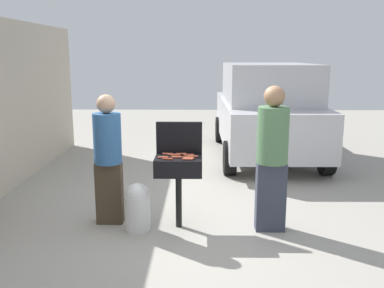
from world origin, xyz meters
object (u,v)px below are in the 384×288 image
(hot_dog_0, at_px, (172,155))
(hot_dog_1, at_px, (168,159))
(hot_dog_4, at_px, (187,157))
(hot_dog_6, at_px, (181,154))
(propane_tank, at_px, (137,206))
(hot_dog_9, at_px, (168,154))
(bbq_grill, at_px, (179,168))
(hot_dog_3, at_px, (175,155))
(hot_dog_10, at_px, (189,155))
(hot_dog_5, at_px, (190,156))
(hot_dog_2, at_px, (163,157))
(parked_minivan, at_px, (266,110))
(person_right, at_px, (272,154))
(hot_dog_12, at_px, (187,159))
(hot_dog_7, at_px, (189,158))
(hot_dog_11, at_px, (193,156))
(hot_dog_8, at_px, (177,157))
(person_left, at_px, (108,155))

(hot_dog_0, height_order, hot_dog_1, same)
(hot_dog_4, bearing_deg, hot_dog_1, -160.94)
(hot_dog_4, bearing_deg, hot_dog_6, 113.24)
(hot_dog_1, bearing_deg, propane_tank, 177.50)
(hot_dog_9, bearing_deg, bbq_grill, -43.66)
(bbq_grill, height_order, hot_dog_4, hot_dog_4)
(hot_dog_3, relative_size, hot_dog_4, 1.00)
(hot_dog_4, bearing_deg, hot_dog_10, 83.43)
(hot_dog_3, xyz_separation_m, hot_dog_10, (0.17, 0.03, 0.00))
(hot_dog_4, bearing_deg, hot_dog_5, 71.33)
(hot_dog_0, xyz_separation_m, hot_dog_2, (-0.10, -0.15, 0.00))
(hot_dog_5, relative_size, hot_dog_10, 1.00)
(hot_dog_4, bearing_deg, parked_minivan, 68.41)
(person_right, bearing_deg, hot_dog_3, 5.44)
(hot_dog_5, relative_size, hot_dog_12, 1.00)
(hot_dog_1, height_order, hot_dog_10, same)
(hot_dog_3, xyz_separation_m, hot_dog_12, (0.16, -0.20, 0.00))
(bbq_grill, bearing_deg, hot_dog_5, 15.03)
(hot_dog_9, xyz_separation_m, hot_dog_12, (0.26, -0.28, 0.00))
(hot_dog_5, xyz_separation_m, hot_dog_7, (-0.00, -0.14, 0.00))
(hot_dog_11, bearing_deg, hot_dog_6, 138.52)
(propane_tank, bearing_deg, hot_dog_8, 8.72)
(propane_tank, bearing_deg, person_right, 1.49)
(hot_dog_2, height_order, person_right, person_right)
(hot_dog_5, bearing_deg, hot_dog_1, -147.29)
(person_left, bearing_deg, propane_tank, -18.20)
(hot_dog_2, bearing_deg, hot_dog_0, 55.21)
(hot_dog_10, height_order, person_left, person_left)
(hot_dog_4, bearing_deg, hot_dog_7, -63.07)
(hot_dog_1, bearing_deg, hot_dog_11, 23.38)
(hot_dog_6, distance_m, hot_dog_9, 0.17)
(hot_dog_5, distance_m, hot_dog_12, 0.18)
(hot_dog_8, bearing_deg, hot_dog_0, 116.51)
(hot_dog_6, xyz_separation_m, hot_dog_12, (0.09, -0.28, 0.00))
(bbq_grill, bearing_deg, hot_dog_12, -50.63)
(hot_dog_1, distance_m, propane_tank, 0.74)
(bbq_grill, height_order, hot_dog_6, hot_dog_6)
(hot_dog_3, distance_m, person_right, 1.22)
(hot_dog_12, xyz_separation_m, propane_tank, (-0.64, 0.03, -0.62))
(bbq_grill, relative_size, hot_dog_7, 7.16)
(hot_dog_3, height_order, hot_dog_11, same)
(hot_dog_10, bearing_deg, hot_dog_4, -96.57)
(hot_dog_11, bearing_deg, hot_dog_9, 157.11)
(hot_dog_8, distance_m, person_left, 0.92)
(hot_dog_12, relative_size, person_left, 0.08)
(hot_dog_1, bearing_deg, hot_dog_6, 60.04)
(hot_dog_1, height_order, hot_dog_6, same)
(bbq_grill, relative_size, hot_dog_5, 7.16)
(hot_dog_4, bearing_deg, person_right, -1.13)
(hot_dog_4, distance_m, parked_minivan, 4.35)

